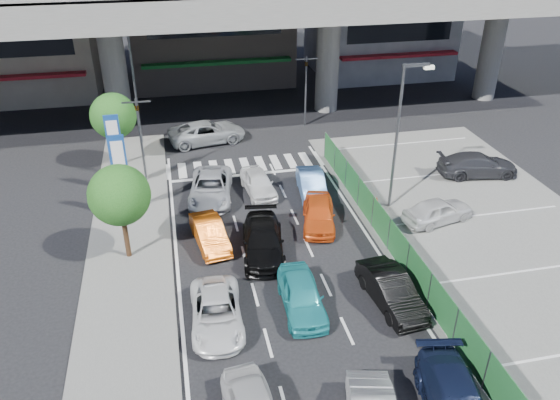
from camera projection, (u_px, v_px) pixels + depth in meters
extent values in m
plane|color=black|center=(291.00, 290.00, 23.95)|extent=(120.00, 120.00, 0.00)
cube|color=#5E5E5C|center=(493.00, 236.00, 27.65)|extent=(12.00, 28.00, 0.06)
cube|color=#5E5E5C|center=(129.00, 256.00, 26.05)|extent=(4.00, 30.00, 0.12)
cylinder|color=slate|center=(115.00, 72.00, 39.32)|extent=(1.80, 1.80, 8.00)
cylinder|color=slate|center=(328.00, 60.00, 42.24)|extent=(1.80, 1.80, 8.00)
cylinder|color=slate|center=(491.00, 51.00, 44.80)|extent=(1.80, 1.80, 8.00)
cube|color=gray|center=(17.00, 15.00, 45.18)|extent=(12.00, 10.00, 13.00)
cube|color=maroon|center=(14.00, 76.00, 42.63)|extent=(10.80, 1.60, 0.25)
cube|color=black|center=(1.00, 18.00, 40.58)|extent=(9.60, 0.10, 5.85)
cube|color=#166F29|center=(217.00, 62.00, 46.40)|extent=(12.60, 1.60, 0.25)
cube|color=slate|center=(380.00, 7.00, 51.27)|extent=(12.00, 10.00, 12.00)
cube|color=maroon|center=(398.00, 54.00, 48.47)|extent=(10.80, 1.60, 0.25)
cube|color=black|center=(402.00, 10.00, 46.69)|extent=(9.60, 0.10, 5.40)
cylinder|color=#595B60|center=(141.00, 141.00, 31.79)|extent=(0.14, 0.14, 5.20)
cube|color=#595B60|center=(136.00, 102.00, 30.62)|extent=(1.60, 0.08, 0.08)
imported|color=black|center=(137.00, 107.00, 30.77)|extent=(0.26, 1.24, 0.50)
cylinder|color=#595B60|center=(306.00, 92.00, 39.91)|extent=(0.14, 0.14, 5.20)
cube|color=#595B60|center=(306.00, 59.00, 38.74)|extent=(1.60, 0.08, 0.08)
imported|color=black|center=(306.00, 63.00, 38.88)|extent=(0.26, 1.24, 0.50)
cylinder|color=#595B60|center=(396.00, 140.00, 28.40)|extent=(0.16, 0.16, 8.00)
cube|color=#595B60|center=(416.00, 65.00, 26.61)|extent=(1.40, 0.15, 0.15)
cube|color=silver|center=(429.00, 67.00, 26.81)|extent=(0.50, 0.22, 0.18)
cylinder|color=#595B60|center=(135.00, 88.00, 36.18)|extent=(0.16, 0.16, 8.00)
cube|color=#595B60|center=(137.00, 27.00, 34.39)|extent=(1.40, 0.15, 0.15)
cube|color=silver|center=(148.00, 29.00, 34.59)|extent=(0.50, 0.22, 0.18)
cylinder|color=#595B60|center=(125.00, 198.00, 28.93)|extent=(0.10, 0.10, 2.20)
cube|color=navy|center=(119.00, 162.00, 27.90)|extent=(0.80, 0.12, 3.00)
cube|color=white|center=(119.00, 163.00, 27.84)|extent=(0.60, 0.02, 2.40)
cylinder|color=#595B60|center=(120.00, 174.00, 31.42)|extent=(0.10, 0.10, 2.20)
cube|color=navy|center=(114.00, 141.00, 30.39)|extent=(0.80, 0.12, 3.00)
cube|color=white|center=(114.00, 141.00, 30.33)|extent=(0.60, 0.02, 2.40)
cylinder|color=#382314|center=(126.00, 236.00, 25.50)|extent=(0.24, 0.24, 2.40)
sphere|color=#154313|center=(119.00, 195.00, 24.43)|extent=(2.80, 2.80, 2.80)
cylinder|color=#382314|center=(118.00, 149.00, 34.32)|extent=(0.24, 0.24, 2.40)
sphere|color=#154313|center=(113.00, 116.00, 33.25)|extent=(2.80, 2.80, 2.80)
imported|color=white|center=(217.00, 312.00, 21.72)|extent=(2.23, 4.47, 1.22)
imported|color=teal|center=(302.00, 295.00, 22.52)|extent=(1.78, 4.11, 1.38)
imported|color=black|center=(391.00, 290.00, 22.82)|extent=(1.87, 4.31, 1.38)
imported|color=#DC5B10|center=(210.00, 234.00, 26.77)|extent=(1.86, 3.93, 1.25)
imported|color=black|center=(263.00, 241.00, 26.10)|extent=(2.54, 4.97, 1.38)
imported|color=#E55517|center=(319.00, 213.00, 28.34)|extent=(2.56, 4.32, 1.38)
imported|color=silver|center=(211.00, 188.00, 30.85)|extent=(3.05, 5.27, 1.38)
imported|color=white|center=(258.00, 183.00, 31.45)|extent=(1.87, 3.92, 1.29)
imported|color=#5382C4|center=(312.00, 185.00, 31.24)|extent=(1.83, 4.12, 1.32)
imported|color=#A7ACAF|center=(207.00, 132.00, 37.96)|extent=(5.64, 3.27, 1.48)
imported|color=silver|center=(438.00, 211.00, 28.54)|extent=(4.12, 2.41, 1.32)
imported|color=#2E2E33|center=(478.00, 165.00, 33.31)|extent=(5.07, 2.63, 1.40)
cone|color=#EF420D|center=(377.00, 202.00, 30.09)|extent=(0.40, 0.40, 0.63)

